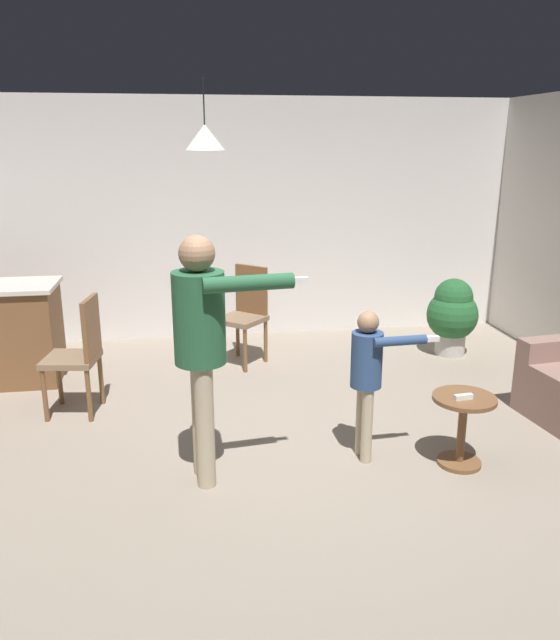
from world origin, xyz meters
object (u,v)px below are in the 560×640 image
object	(u,v)px
side_table_by_couch	(462,422)
dining_chair_near_wall	(79,351)
dining_chair_by_counter	(245,311)
potted_plant_corner	(452,313)
person_adult	(202,334)
person_child	(368,369)
spare_remote_on_table	(463,397)

from	to	relation	value
side_table_by_couch	dining_chair_near_wall	xyz separation A→B (m)	(-2.77, 1.33, 0.22)
dining_chair_by_counter	potted_plant_corner	distance (m)	2.21
person_adult	person_child	bearing A→B (deg)	89.42
side_table_by_couch	person_child	xyz separation A→B (m)	(-0.64, 0.20, 0.36)
person_child	dining_chair_near_wall	xyz separation A→B (m)	(-2.13, 1.13, -0.14)
person_adult	dining_chair_near_wall	distance (m)	1.67
potted_plant_corner	spare_remote_on_table	xyz separation A→B (m)	(-0.95, -2.34, 0.08)
potted_plant_corner	spare_remote_on_table	bearing A→B (deg)	-112.10
dining_chair_by_counter	dining_chair_near_wall	bearing A→B (deg)	77.25
person_child	potted_plant_corner	distance (m)	2.62
dining_chair_near_wall	dining_chair_by_counter	bearing A→B (deg)	-45.80
dining_chair_by_counter	dining_chair_near_wall	world-z (taller)	same
person_adult	spare_remote_on_table	bearing A→B (deg)	79.27
side_table_by_couch	person_child	distance (m)	0.76
side_table_by_couch	person_adult	distance (m)	1.92
person_adult	spare_remote_on_table	size ratio (longest dim) A/B	12.83
person_child	dining_chair_by_counter	xyz separation A→B (m)	(-0.65, 2.19, -0.14)
person_adult	person_child	world-z (taller)	person_adult
dining_chair_by_counter	dining_chair_near_wall	xyz separation A→B (m)	(-1.48, -1.06, 0.00)
dining_chair_by_counter	person_child	bearing A→B (deg)	148.22
side_table_by_couch	dining_chair_near_wall	distance (m)	3.08
side_table_by_couch	person_adult	xyz separation A→B (m)	(-1.79, 0.08, 0.71)
dining_chair_by_counter	side_table_by_couch	bearing A→B (deg)	160.08
person_adult	dining_chair_by_counter	size ratio (longest dim) A/B	1.67
person_adult	person_child	xyz separation A→B (m)	(1.15, 0.12, -0.35)
person_adult	person_child	size ratio (longest dim) A/B	1.51
side_table_by_couch	person_child	size ratio (longest dim) A/B	0.47
person_child	dining_chair_near_wall	bearing A→B (deg)	-120.93
dining_chair_near_wall	spare_remote_on_table	distance (m)	3.07
person_child	dining_chair_by_counter	size ratio (longest dim) A/B	1.10
potted_plant_corner	spare_remote_on_table	world-z (taller)	potted_plant_corner
spare_remote_on_table	dining_chair_by_counter	bearing A→B (deg)	117.29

